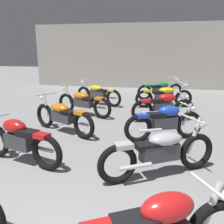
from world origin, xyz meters
name	(u,v)px	position (x,y,z in m)	size (l,w,h in m)	color
back_wall	(140,56)	(0.00, 12.89, 1.80)	(12.55, 0.24, 3.60)	#9E998E
motorcycle_left_row_1	(19,140)	(-1.36, 2.68, 0.46)	(1.93, 0.69, 0.88)	black
motorcycle_left_row_2	(62,116)	(-1.25, 4.49, 0.45)	(1.99, 1.12, 0.97)	black
motorcycle_left_row_3	(83,102)	(-1.27, 6.26, 0.45)	(2.06, 0.99, 0.97)	black
motorcycle_left_row_4	(98,93)	(-1.22, 7.98, 0.45)	(2.03, 1.05, 0.97)	black
motorcycle_right_row_1	(160,151)	(1.24, 2.69, 0.45)	(1.92, 1.21, 0.97)	black
motorcycle_right_row_2	(165,122)	(1.33, 4.43, 0.46)	(1.85, 0.89, 0.88)	black
motorcycle_right_row_3	(164,106)	(1.32, 6.07, 0.46)	(1.90, 0.77, 0.88)	black
motorcycle_right_row_4	(164,96)	(1.36, 7.97, 0.45)	(2.13, 0.83, 0.97)	black
motorcycle_right_row_5	(160,89)	(1.21, 9.59, 0.45)	(1.98, 1.14, 0.97)	black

